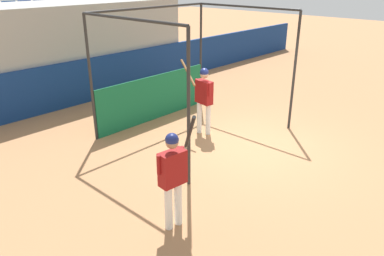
{
  "coord_description": "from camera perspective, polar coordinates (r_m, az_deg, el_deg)",
  "views": [
    {
      "loc": [
        -7.22,
        -4.65,
        3.97
      ],
      "look_at": [
        -1.92,
        0.25,
        0.97
      ],
      "focal_mm": 35.0,
      "sensor_mm": 36.0,
      "label": 1
    }
  ],
  "objects": [
    {
      "name": "player_waiting",
      "position": [
        6.02,
        -2.89,
        -6.74
      ],
      "size": [
        0.79,
        0.49,
        2.0
      ],
      "rotation": [
        0.0,
        0.0,
        -0.11
      ],
      "color": "white",
      "rests_on": "ground"
    },
    {
      "name": "bleacher_section",
      "position": [
        14.45,
        -16.9,
        11.93
      ],
      "size": [
        7.05,
        3.2,
        3.1
      ],
      "color": "#9E9E99",
      "rests_on": "ground"
    },
    {
      "name": "player_batter",
      "position": [
        9.67,
        1.76,
        5.11
      ],
      "size": [
        0.55,
        0.98,
        1.93
      ],
      "rotation": [
        0.0,
        0.0,
        1.41
      ],
      "color": "white",
      "rests_on": "ground"
    },
    {
      "name": "batting_cage",
      "position": [
        10.31,
        -3.8,
        7.3
      ],
      "size": [
        4.1,
        3.34,
        3.16
      ],
      "color": "#282828",
      "rests_on": "ground"
    },
    {
      "name": "ground_plane",
      "position": [
        9.46,
        9.06,
        -2.58
      ],
      "size": [
        60.0,
        60.0,
        0.0
      ],
      "primitive_type": "plane",
      "color": "#A8754C"
    },
    {
      "name": "outfield_wall",
      "position": [
        13.25,
        -12.72,
        7.74
      ],
      "size": [
        24.0,
        0.12,
        1.42
      ],
      "color": "navy",
      "rests_on": "ground"
    }
  ]
}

